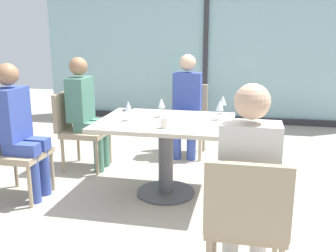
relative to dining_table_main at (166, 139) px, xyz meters
name	(u,v)px	position (x,y,z in m)	size (l,w,h in m)	color
ground_plane	(166,193)	(0.00, 0.00, -0.55)	(12.00, 12.00, 0.00)	#A89E8E
window_wall_backdrop	(206,50)	(0.00, 3.20, 0.66)	(5.72, 0.10, 2.70)	#8EB7BC
dining_table_main	(166,139)	(0.00, 0.00, 0.00)	(1.23, 0.95, 0.73)	#BCB29E
chair_side_end	(10,146)	(-1.41, -0.35, -0.05)	(0.50, 0.46, 0.87)	tan
chair_far_left	(78,125)	(-1.13, 0.52, -0.05)	(0.50, 0.46, 0.87)	tan
chair_near_window	(188,115)	(0.00, 1.32, -0.05)	(0.46, 0.51, 0.87)	tan
chair_front_right	(246,217)	(0.76, -1.32, -0.05)	(0.46, 0.50, 0.87)	tan
person_side_end	(18,125)	(-1.30, -0.35, 0.15)	(0.39, 0.34, 1.26)	#384C9E
person_far_left	(86,108)	(-1.02, 0.52, 0.15)	(0.39, 0.34, 1.26)	#4C7F6B
person_near_window	(187,101)	(0.00, 1.21, 0.15)	(0.34, 0.39, 1.26)	#384C9E
person_front_right	(248,177)	(0.76, -1.21, 0.15)	(0.34, 0.39, 1.26)	silver
wine_glass_0	(161,103)	(-0.07, 0.13, 0.31)	(0.07, 0.07, 0.18)	silver
wine_glass_1	(220,106)	(0.48, 0.12, 0.31)	(0.07, 0.07, 0.18)	silver
wine_glass_2	(223,101)	(0.49, 0.40, 0.31)	(0.07, 0.07, 0.18)	silver
wine_glass_3	(128,107)	(-0.33, -0.09, 0.31)	(0.07, 0.07, 0.18)	silver
coffee_cup	(165,123)	(0.06, -0.29, 0.22)	(0.08, 0.08, 0.09)	white
cell_phone_on_table	(128,110)	(-0.49, 0.37, 0.18)	(0.07, 0.14, 0.01)	black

